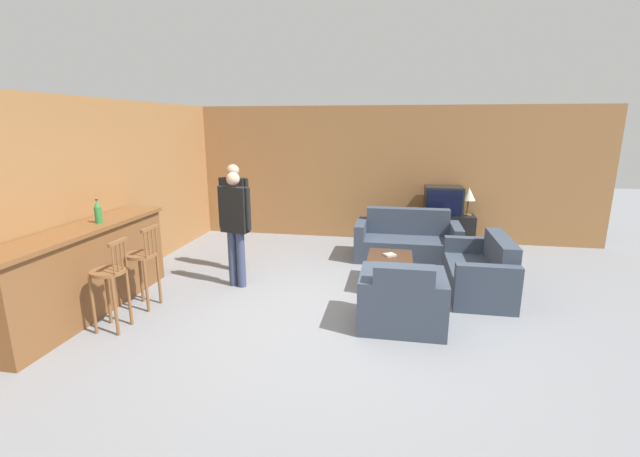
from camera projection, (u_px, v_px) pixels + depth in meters
ground_plane at (322, 312)px, 5.29m from camera, size 24.00×24.00×0.00m
wall_back at (354, 173)px, 8.47m from camera, size 9.40×0.08×2.60m
wall_left at (142, 186)px, 6.79m from camera, size 0.08×8.66×2.60m
bar_counter at (86, 271)px, 5.14m from camera, size 0.55×2.68×1.07m
bar_chair_near at (110, 280)px, 4.71m from camera, size 0.38×0.38×1.05m
bar_chair_mid at (143, 263)px, 5.30m from camera, size 0.39×0.39×1.05m
couch_far at (407, 242)px, 7.31m from camera, size 1.74×0.83×0.83m
armchair_near at (402, 302)px, 4.84m from camera, size 0.96×0.79×0.81m
loveseat_right at (481, 273)px, 5.82m from camera, size 0.77×1.47×0.80m
coffee_table at (390, 262)px, 6.07m from camera, size 0.63×0.89×0.42m
tv_unit at (441, 230)px, 8.11m from camera, size 1.18×0.46×0.60m
tv at (443, 201)px, 7.97m from camera, size 0.69×0.47×0.53m
bottle at (98, 212)px, 5.23m from camera, size 0.08×0.08×0.30m
book_on_table at (390, 255)px, 6.14m from camera, size 0.20×0.20×0.03m
table_lamp at (469, 195)px, 7.87m from camera, size 0.24×0.24×0.52m
person_by_window at (235, 211)px, 6.56m from camera, size 0.49×0.20×1.67m
person_by_counter at (235, 223)px, 5.92m from camera, size 0.50×0.23×1.63m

